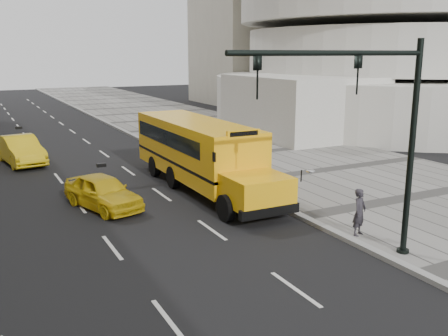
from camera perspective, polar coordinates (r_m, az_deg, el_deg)
name	(u,v)px	position (r m, az deg, el deg)	size (l,w,h in m)	color
ground	(104,202)	(21.17, -13.53, -3.82)	(140.00, 140.00, 0.00)	black
sidewalk_museum	(334,170)	(26.49, 12.49, -0.21)	(12.00, 140.00, 0.15)	gray
curb_museum	(232,183)	(23.21, 0.97, -1.77)	(0.30, 140.00, 0.15)	gray
school_bus	(198,149)	(22.62, -2.96, 2.21)	(2.96, 11.56, 3.19)	#FFB410
taxi_near	(103,192)	(20.18, -13.68, -2.65)	(1.60, 3.98, 1.36)	gold
taxi_far	(21,150)	(29.68, -22.23, 1.92)	(1.65, 4.73, 1.56)	gold
pedestrian	(360,212)	(16.92, 15.23, -4.89)	(0.57, 0.37, 1.57)	#2D2930
traffic_signal	(376,125)	(14.15, 17.03, 4.69)	(6.18, 0.36, 6.40)	black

